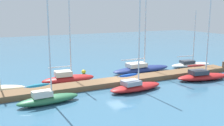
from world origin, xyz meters
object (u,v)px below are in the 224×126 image
sailboat_4 (141,68)px  mooring_buoy_yellow (84,72)px  sailboat_1 (48,98)px  sailboat_6 (190,64)px  sailboat_2 (68,78)px  sailboat_5 (202,75)px  sailboat_3 (135,86)px

sailboat_4 → mooring_buoy_yellow: sailboat_4 is taller
sailboat_1 → sailboat_6: sailboat_1 is taller
sailboat_2 → sailboat_6: (18.65, 0.55, -0.17)m
sailboat_2 → sailboat_6: size_ratio=1.27×
sailboat_4 → sailboat_5: size_ratio=1.19×
sailboat_4 → mooring_buoy_yellow: bearing=160.4°
mooring_buoy_yellow → sailboat_1: bearing=-126.7°
sailboat_5 → sailboat_1: bearing=-170.3°
sailboat_5 → sailboat_6: size_ratio=1.41×
sailboat_5 → mooring_buoy_yellow: bearing=151.4°
sailboat_5 → mooring_buoy_yellow: size_ratio=19.87×
sailboat_1 → sailboat_5: bearing=-4.4°
sailboat_1 → mooring_buoy_yellow: 11.36m
sailboat_6 → mooring_buoy_yellow: size_ratio=14.11×
sailboat_2 → mooring_buoy_yellow: bearing=48.3°
sailboat_1 → sailboat_6: 23.23m
sailboat_2 → sailboat_1: bearing=-120.4°
sailboat_2 → mooring_buoy_yellow: (3.11, 3.27, -0.32)m
sailboat_2 → sailboat_5: bearing=-19.8°
sailboat_2 → mooring_buoy_yellow: sailboat_2 is taller
sailboat_3 → sailboat_6: size_ratio=1.22×
sailboat_2 → sailboat_4: bearing=6.1°
sailboat_3 → mooring_buoy_yellow: 9.46m
sailboat_2 → sailboat_3: size_ratio=1.04×
sailboat_3 → mooring_buoy_yellow: (-2.23, 9.19, -0.25)m
sailboat_5 → mooring_buoy_yellow: (-11.57, 9.09, -0.30)m
mooring_buoy_yellow → sailboat_5: bearing=-38.2°
sailboat_3 → sailboat_5: sailboat_5 is taller
sailboat_6 → mooring_buoy_yellow: bearing=177.3°
sailboat_1 → sailboat_4: bearing=20.9°
sailboat_5 → mooring_buoy_yellow: sailboat_5 is taller
mooring_buoy_yellow → sailboat_2: bearing=-133.5°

